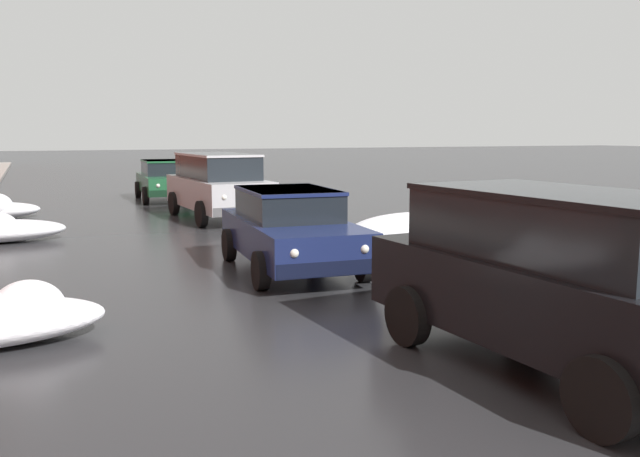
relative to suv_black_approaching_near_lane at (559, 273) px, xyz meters
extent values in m
ellipsoid|color=white|center=(-4.93, 3.21, -0.64)|extent=(0.83, 0.70, 0.70)
ellipsoid|color=white|center=(2.30, 6.63, -0.60)|extent=(2.89, 1.31, 0.77)
ellipsoid|color=white|center=(2.99, 6.86, -0.63)|extent=(0.86, 0.72, 0.72)
ellipsoid|color=white|center=(2.48, 6.76, -0.67)|extent=(0.75, 0.63, 0.63)
cube|color=black|center=(0.00, -0.01, -0.25)|extent=(2.08, 4.36, 0.80)
cube|color=black|center=(0.00, 0.03, 0.49)|extent=(1.75, 3.07, 0.68)
cube|color=black|center=(0.00, 0.03, 0.80)|extent=(1.79, 3.13, 0.06)
cube|color=black|center=(-0.13, 2.06, -0.53)|extent=(1.78, 0.23, 0.22)
cylinder|color=black|center=(-0.84, -1.39, -0.65)|extent=(0.22, 0.69, 0.68)
cylinder|color=black|center=(0.84, 1.36, -0.65)|extent=(0.22, 0.69, 0.68)
cylinder|color=black|center=(-1.01, 1.24, -0.65)|extent=(0.22, 0.69, 0.68)
cube|color=navy|center=(-0.73, 5.63, -0.39)|extent=(1.99, 4.16, 0.60)
cube|color=black|center=(-0.71, 5.83, 0.17)|extent=(1.60, 2.21, 0.52)
cube|color=navy|center=(-0.71, 5.83, 0.40)|extent=(1.64, 2.25, 0.06)
cube|color=black|center=(-0.89, 3.66, -0.57)|extent=(1.64, 0.25, 0.22)
cube|color=black|center=(-0.57, 7.59, -0.57)|extent=(1.64, 0.25, 0.22)
cylinder|color=black|center=(0.03, 4.31, -0.69)|extent=(0.23, 0.61, 0.60)
cylinder|color=black|center=(-1.68, 4.45, -0.69)|extent=(0.23, 0.61, 0.60)
cylinder|color=black|center=(0.23, 6.80, -0.69)|extent=(0.23, 0.61, 0.60)
cylinder|color=black|center=(-1.48, 6.94, -0.69)|extent=(0.23, 0.61, 0.60)
sphere|color=silver|center=(-0.35, 3.59, -0.31)|extent=(0.14, 0.14, 0.14)
sphere|color=silver|center=(-1.43, 3.68, -0.31)|extent=(0.14, 0.14, 0.14)
cube|color=#B7B7BC|center=(-0.07, 13.03, -0.25)|extent=(2.00, 4.66, 0.80)
cube|color=black|center=(-0.08, 13.08, 0.49)|extent=(1.68, 3.28, 0.68)
cube|color=#B7B7BC|center=(-0.08, 13.08, 0.80)|extent=(1.72, 3.34, 0.06)
cube|color=#525254|center=(0.04, 10.80, -0.53)|extent=(1.73, 0.21, 0.22)
cube|color=#525254|center=(-0.19, 15.27, -0.53)|extent=(1.73, 0.21, 0.22)
cylinder|color=black|center=(0.90, 11.66, -0.65)|extent=(0.21, 0.69, 0.68)
cylinder|color=black|center=(-0.90, 11.57, -0.65)|extent=(0.21, 0.69, 0.68)
cylinder|color=black|center=(0.75, 14.50, -0.65)|extent=(0.21, 0.69, 0.68)
cylinder|color=black|center=(-1.05, 14.40, -0.65)|extent=(0.21, 0.69, 0.68)
sphere|color=silver|center=(0.61, 10.80, -0.17)|extent=(0.14, 0.14, 0.14)
sphere|color=silver|center=(-0.53, 10.74, -0.17)|extent=(0.14, 0.14, 0.14)
cube|color=#1E5633|center=(-0.40, 18.91, -0.39)|extent=(1.93, 4.21, 0.60)
cube|color=black|center=(-0.39, 19.12, 0.17)|extent=(1.59, 2.21, 0.52)
cube|color=#1E5633|center=(-0.39, 19.12, 0.40)|extent=(1.63, 2.26, 0.06)
cube|color=black|center=(-0.49, 16.90, -0.57)|extent=(1.71, 0.20, 0.22)
cube|color=black|center=(-0.31, 20.93, -0.57)|extent=(1.71, 0.20, 0.22)
cylinder|color=black|center=(0.43, 17.59, -0.69)|extent=(0.21, 0.61, 0.60)
cylinder|color=black|center=(-1.35, 17.68, -0.69)|extent=(0.21, 0.61, 0.60)
cylinder|color=black|center=(0.55, 20.15, -0.69)|extent=(0.21, 0.61, 0.60)
cylinder|color=black|center=(-1.23, 20.23, -0.69)|extent=(0.21, 0.61, 0.60)
sphere|color=silver|center=(0.07, 16.84, -0.31)|extent=(0.14, 0.14, 0.14)
sphere|color=silver|center=(-1.06, 16.90, -0.31)|extent=(0.14, 0.14, 0.14)
camera|label=1|loc=(-4.80, -5.01, 1.39)|focal=37.18mm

